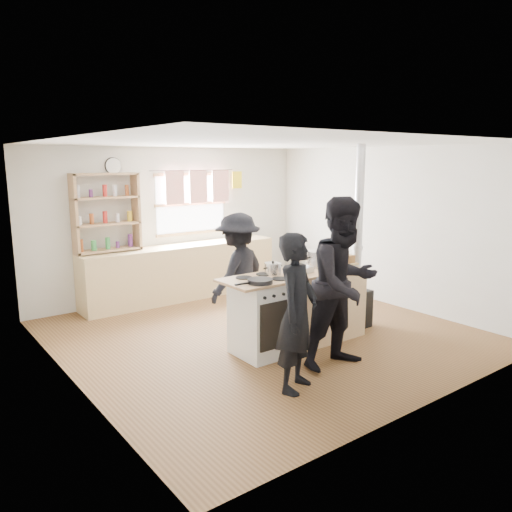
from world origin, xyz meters
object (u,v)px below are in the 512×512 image
at_px(cooking_island, 299,308).
at_px(skillet_greens, 260,281).
at_px(person_near_right, 344,284).
at_px(flue_heater, 356,281).
at_px(stockpot_counter, 318,259).
at_px(bread_board, 346,261).
at_px(thermos, 233,231).
at_px(person_near_left, 297,313).
at_px(stockpot_stove, 273,269).
at_px(roast_tray, 299,269).
at_px(person_far, 238,273).

relative_size(cooking_island, skillet_greens, 6.34).
bearing_deg(person_near_right, flue_heater, 38.65).
relative_size(stockpot_counter, flue_heater, 0.13).
xyz_separation_m(skillet_greens, flue_heater, (1.83, 0.20, -0.31)).
bearing_deg(bread_board, thermos, 87.83).
xyz_separation_m(bread_board, person_near_right, (-0.86, -0.77, -0.03)).
bearing_deg(person_near_left, flue_heater, -1.45).
bearing_deg(thermos, bread_board, -92.17).
relative_size(bread_board, person_near_left, 0.18).
bearing_deg(person_near_right, stockpot_stove, 110.22).
height_order(bread_board, person_near_left, person_near_left).
bearing_deg(stockpot_counter, thermos, 79.48).
distance_m(thermos, flue_heater, 2.77).
bearing_deg(person_near_right, roast_tray, 89.91).
distance_m(bread_board, person_far, 1.45).
xyz_separation_m(cooking_island, stockpot_stove, (-0.36, 0.08, 0.54)).
bearing_deg(person_near_right, cooking_island, 86.95).
height_order(bread_board, person_far, person_far).
bearing_deg(roast_tray, thermos, 71.49).
relative_size(flue_heater, person_near_right, 1.31).
relative_size(cooking_island, flue_heater, 0.79).
distance_m(skillet_greens, flue_heater, 1.86).
height_order(stockpot_counter, bread_board, stockpot_counter).
distance_m(stockpot_counter, person_far, 1.09).
bearing_deg(bread_board, skillet_greens, -175.06).
xyz_separation_m(skillet_greens, person_far, (0.40, 1.01, -0.15)).
relative_size(thermos, stockpot_counter, 0.91).
bearing_deg(cooking_island, stockpot_counter, 12.12).
distance_m(thermos, bread_board, 2.81).
height_order(flue_heater, person_near_left, flue_heater).
xyz_separation_m(skillet_greens, person_near_right, (0.67, -0.64, -0.00)).
bearing_deg(flue_heater, stockpot_stove, 178.13).
bearing_deg(person_near_left, person_near_right, -18.93).
relative_size(skillet_greens, person_near_right, 0.16).
relative_size(thermos, person_far, 0.18).
bearing_deg(roast_tray, flue_heater, 2.96).
relative_size(thermos, person_near_right, 0.15).
distance_m(skillet_greens, stockpot_counter, 1.17).
relative_size(stockpot_counter, bread_board, 1.11).
bearing_deg(person_far, thermos, -144.51).
bearing_deg(thermos, cooking_island, -107.84).
xyz_separation_m(cooking_island, skillet_greens, (-0.75, -0.17, 0.49)).
relative_size(thermos, roast_tray, 0.82).
relative_size(person_near_left, person_far, 0.99).
height_order(roast_tray, person_far, person_far).
height_order(cooking_island, flue_heater, flue_heater).
distance_m(thermos, person_far, 2.31).
relative_size(skillet_greens, flue_heater, 0.12).
bearing_deg(person_far, skillet_greens, 46.67).
height_order(cooking_island, person_near_left, person_near_left).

